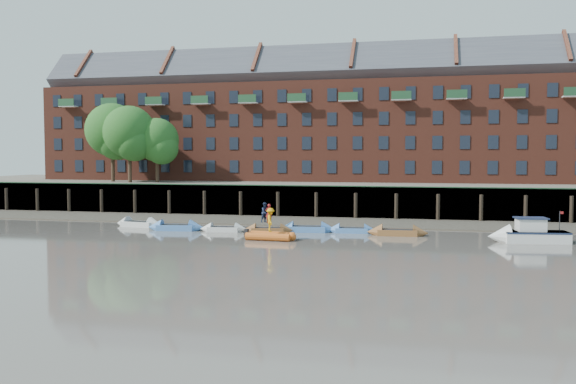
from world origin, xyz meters
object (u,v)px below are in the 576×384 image
(rowboat_6, at_px, (397,232))
(person_rower_a, at_px, (269,213))
(motor_launch, at_px, (523,234))
(person_rower_b, at_px, (265,212))
(rowboat_0, at_px, (139,224))
(rowboat_2, at_px, (224,229))
(rowboat_4, at_px, (307,229))
(person_rib_crew, at_px, (271,220))
(rowboat_1, at_px, (176,227))
(rib_tender, at_px, (272,236))
(rowboat_5, at_px, (352,230))
(rowboat_3, at_px, (268,230))

(rowboat_6, height_order, person_rower_a, person_rower_a)
(motor_launch, xyz_separation_m, person_rower_b, (-19.81, 1.50, 1.04))
(rowboat_0, relative_size, rowboat_2, 1.19)
(rowboat_6, bearing_deg, rowboat_4, 173.40)
(rowboat_4, distance_m, person_rib_crew, 5.73)
(rowboat_4, distance_m, person_rower_b, 3.74)
(rowboat_0, bearing_deg, rowboat_1, -12.16)
(rowboat_0, distance_m, rib_tender, 14.71)
(rib_tender, xyz_separation_m, person_rib_crew, (-0.11, -0.05, 1.22))
(rowboat_5, distance_m, person_rower_a, 6.94)
(rowboat_0, relative_size, person_rib_crew, 2.74)
(rowboat_3, bearing_deg, person_rib_crew, -82.28)
(rowboat_2, distance_m, person_rower_a, 4.08)
(rowboat_2, relative_size, person_rib_crew, 2.30)
(rowboat_4, height_order, rib_tender, rowboat_4)
(rowboat_0, xyz_separation_m, rowboat_3, (12.23, -1.42, -0.03))
(rowboat_4, xyz_separation_m, rib_tender, (-1.66, -5.25, 0.04))
(person_rower_a, relative_size, person_rower_b, 0.93)
(rowboat_2, relative_size, rowboat_3, 0.97)
(person_rib_crew, bearing_deg, rowboat_3, 1.56)
(person_rower_a, bearing_deg, rowboat_0, -37.11)
(rib_tender, height_order, motor_launch, motor_launch)
(rowboat_5, relative_size, rowboat_6, 0.86)
(rowboat_1, xyz_separation_m, rowboat_4, (11.04, 1.41, -0.00))
(rowboat_6, height_order, rib_tender, rowboat_6)
(person_rib_crew, bearing_deg, person_rower_b, 4.22)
(rowboat_3, xyz_separation_m, rowboat_6, (10.47, 0.48, 0.03))
(rowboat_5, xyz_separation_m, person_rower_b, (-6.99, -1.27, 1.43))
(rowboat_0, bearing_deg, person_rower_b, 3.36)
(rowboat_6, height_order, person_rower_b, person_rower_b)
(rowboat_2, xyz_separation_m, rib_tender, (5.16, -3.90, 0.07))
(rib_tender, relative_size, person_rib_crew, 2.11)
(rowboat_6, height_order, person_rib_crew, person_rib_crew)
(rowboat_0, bearing_deg, rowboat_4, 8.42)
(rowboat_3, xyz_separation_m, motor_launch, (19.54, -1.35, 0.38))
(rowboat_6, bearing_deg, rowboat_5, 164.49)
(rowboat_0, xyz_separation_m, rowboat_2, (8.47, -1.61, -0.04))
(person_rower_b, bearing_deg, rowboat_3, -81.04)
(rowboat_4, height_order, motor_launch, motor_launch)
(rowboat_5, bearing_deg, rowboat_3, -172.44)
(rowboat_1, relative_size, rowboat_5, 1.20)
(rowboat_5, bearing_deg, rowboat_0, 175.68)
(rowboat_0, xyz_separation_m, rowboat_5, (18.96, -0.00, -0.03))
(rib_tender, relative_size, person_rower_a, 2.43)
(rowboat_5, bearing_deg, motor_launch, -16.50)
(rowboat_4, distance_m, motor_launch, 16.67)
(rowboat_1, xyz_separation_m, person_rower_b, (7.72, 0.41, 1.39))
(rowboat_0, distance_m, motor_launch, 31.90)
(rowboat_3, distance_m, person_rower_a, 1.37)
(rowboat_2, distance_m, rowboat_6, 14.25)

